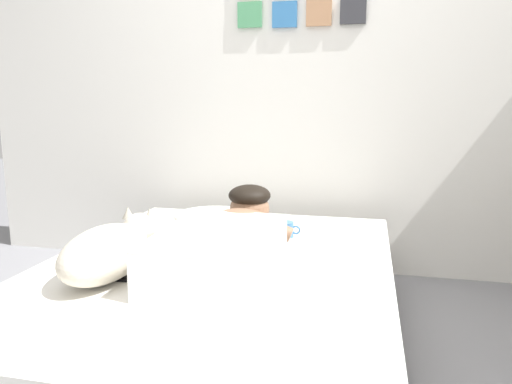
{
  "coord_description": "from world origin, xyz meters",
  "views": [
    {
      "loc": [
        0.42,
        -1.5,
        1.04
      ],
      "look_at": [
        -0.07,
        0.62,
        0.64
      ],
      "focal_mm": 34.05,
      "sensor_mm": 36.0,
      "label": 1
    }
  ],
  "objects_px": {
    "dog": "(110,250)",
    "cell_phone": "(127,274)",
    "person_lying": "(228,239)",
    "coffee_cup": "(285,229)",
    "pillow": "(221,218)",
    "bed": "(218,308)"
  },
  "relations": [
    {
      "from": "dog",
      "to": "cell_phone",
      "type": "relative_size",
      "value": 4.11
    },
    {
      "from": "person_lying",
      "to": "cell_phone",
      "type": "relative_size",
      "value": 6.57
    },
    {
      "from": "coffee_cup",
      "to": "cell_phone",
      "type": "height_order",
      "value": "coffee_cup"
    },
    {
      "from": "pillow",
      "to": "cell_phone",
      "type": "relative_size",
      "value": 3.71
    },
    {
      "from": "dog",
      "to": "coffee_cup",
      "type": "bearing_deg",
      "value": 51.28
    },
    {
      "from": "person_lying",
      "to": "coffee_cup",
      "type": "xyz_separation_m",
      "value": [
        0.15,
        0.46,
        -0.07
      ]
    },
    {
      "from": "bed",
      "to": "cell_phone",
      "type": "bearing_deg",
      "value": -142.76
    },
    {
      "from": "coffee_cup",
      "to": "cell_phone",
      "type": "xyz_separation_m",
      "value": [
        -0.5,
        -0.67,
        -0.03
      ]
    },
    {
      "from": "pillow",
      "to": "coffee_cup",
      "type": "relative_size",
      "value": 4.16
    },
    {
      "from": "pillow",
      "to": "coffee_cup",
      "type": "height_order",
      "value": "pillow"
    },
    {
      "from": "bed",
      "to": "pillow",
      "type": "distance_m",
      "value": 0.61
    },
    {
      "from": "bed",
      "to": "coffee_cup",
      "type": "relative_size",
      "value": 15.27
    },
    {
      "from": "coffee_cup",
      "to": "dog",
      "type": "bearing_deg",
      "value": -128.72
    },
    {
      "from": "dog",
      "to": "coffee_cup",
      "type": "distance_m",
      "value": 0.89
    },
    {
      "from": "pillow",
      "to": "cell_phone",
      "type": "bearing_deg",
      "value": -100.69
    },
    {
      "from": "dog",
      "to": "cell_phone",
      "type": "distance_m",
      "value": 0.11
    },
    {
      "from": "pillow",
      "to": "cell_phone",
      "type": "xyz_separation_m",
      "value": [
        -0.14,
        -0.76,
        -0.05
      ]
    },
    {
      "from": "pillow",
      "to": "person_lying",
      "type": "xyz_separation_m",
      "value": [
        0.2,
        -0.55,
        0.05
      ]
    },
    {
      "from": "bed",
      "to": "person_lying",
      "type": "xyz_separation_m",
      "value": [
        0.05,
        -0.01,
        0.3
      ]
    },
    {
      "from": "bed",
      "to": "pillow",
      "type": "bearing_deg",
      "value": 105.29
    },
    {
      "from": "dog",
      "to": "person_lying",
      "type": "bearing_deg",
      "value": 30.05
    },
    {
      "from": "person_lying",
      "to": "dog",
      "type": "relative_size",
      "value": 1.6
    }
  ]
}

